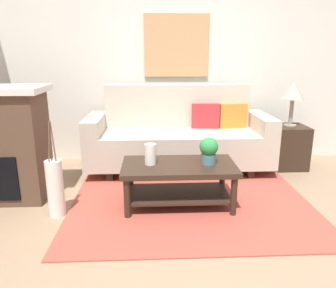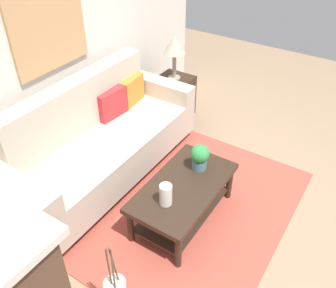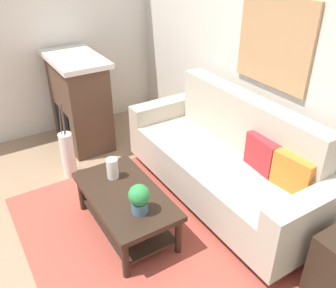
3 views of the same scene
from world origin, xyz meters
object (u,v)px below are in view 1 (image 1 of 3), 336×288
Objects in this scene: couch at (179,137)px; throw_pillow_orange at (233,116)px; tabletop_vase at (150,154)px; side_table at (288,147)px; coffee_table at (179,175)px; framed_painting at (176,46)px; table_lamp at (293,92)px; throw_pillow_crimson at (205,116)px; floor_vase at (55,188)px; potted_plant_tabletop at (209,150)px.

throw_pillow_orange is at bearing 9.86° from couch.
tabletop_vase is 0.36× the size of side_table.
coffee_table is at bearing -145.06° from side_table.
tabletop_vase is 0.23× the size of framed_painting.
couch reaches higher than coffee_table.
table_lamp is (1.80, 1.06, 0.46)m from tabletop_vase.
couch is 0.46m from throw_pillow_crimson.
tabletop_vase is at bearing 10.85° from floor_vase.
coffee_table is at bearing 7.65° from floor_vase.
potted_plant_tabletop is 1.67m from side_table.
throw_pillow_crimson is at bearing -43.44° from framed_painting.
throw_pillow_orange is at bearing 56.10° from coffee_table.
coffee_table is 0.35m from tabletop_vase.
throw_pillow_orange reaches higher than tabletop_vase.
table_lamp is (1.45, 0.00, 0.56)m from couch.
coffee_table is at bearing -110.32° from throw_pillow_crimson.
table_lamp is at bearing -6.56° from throw_pillow_crimson.
potted_plant_tabletop is at bearing -139.28° from side_table.
throw_pillow_crimson is at bearing 19.17° from couch.
potted_plant_tabletop is 0.46× the size of table_lamp.
side_table is at bearing 30.32° from tabletop_vase.
couch is at bearing -180.00° from table_lamp.
framed_painting is at bearing 162.15° from table_lamp.
throw_pillow_orange is 1.79× the size of tabletop_vase.
couch is at bearing -90.00° from framed_painting.
floor_vase is (-1.95, -1.35, -0.41)m from throw_pillow_orange.
couch is at bearing 71.32° from tabletop_vase.
potted_plant_tabletop is (-0.15, -1.19, -0.11)m from throw_pillow_crimson.
framed_painting reaches higher than throw_pillow_orange.
side_table is (0.73, -0.13, -0.40)m from throw_pillow_orange.
potted_plant_tabletop is at bearing -1.45° from tabletop_vase.
potted_plant_tabletop is at bearing -113.32° from throw_pillow_orange.
tabletop_vase is at bearing -103.20° from framed_painting.
framed_painting reaches higher than side_table.
throw_pillow_crimson is 0.36m from throw_pillow_orange.
tabletop_vase is at bearing -108.68° from couch.
potted_plant_tabletop is at bearing -0.16° from coffee_table.
throw_pillow_crimson is 1.00× the size of throw_pillow_orange.
framed_painting is at bearing 76.80° from tabletop_vase.
framed_painting reaches higher than tabletop_vase.
side_table is 0.71m from table_lamp.
throw_pillow_orange is 0.67× the size of floor_vase.
throw_pillow_crimson reaches higher than floor_vase.
throw_pillow_orange reaches higher than potted_plant_tabletop.
throw_pillow_crimson is 1.02m from framed_painting.
couch is 1.10m from potted_plant_tabletop.
throw_pillow_crimson and throw_pillow_orange have the same top height.
throw_pillow_crimson is 1.17m from side_table.
tabletop_vase is (-0.36, -1.06, 0.10)m from couch.
couch is 1.08m from coffee_table.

